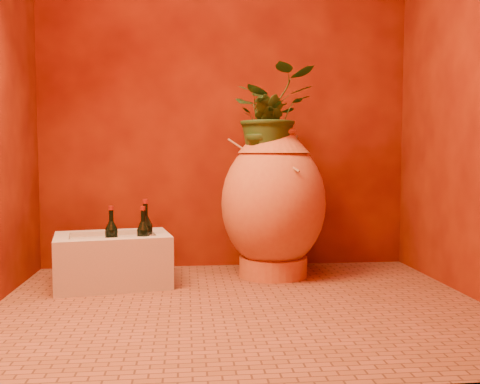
{
  "coord_description": "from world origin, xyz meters",
  "views": [
    {
      "loc": [
        -0.27,
        -2.66,
        0.77
      ],
      "look_at": [
        0.03,
        0.35,
        0.56
      ],
      "focal_mm": 40.0,
      "sensor_mm": 36.0,
      "label": 1
    }
  ],
  "objects": [
    {
      "name": "wine_bottle_b",
      "position": [
        -0.51,
        0.46,
        0.29
      ],
      "size": [
        0.08,
        0.08,
        0.34
      ],
      "color": "black",
      "rests_on": "stone_basin"
    },
    {
      "name": "amphora",
      "position": [
        0.27,
        0.65,
        0.47
      ],
      "size": [
        0.74,
        0.74,
        0.94
      ],
      "rotation": [
        0.0,
        0.0,
        0.14
      ],
      "color": "#BB6B34",
      "rests_on": "floor"
    },
    {
      "name": "plant_side",
      "position": [
        0.2,
        0.58,
        0.92
      ],
      "size": [
        0.28,
        0.26,
        0.42
      ],
      "primitive_type": "imported",
      "rotation": [
        0.0,
        0.0,
        -0.37
      ],
      "color": "#234418",
      "rests_on": "amphora"
    },
    {
      "name": "stone_basin",
      "position": [
        -0.71,
        0.5,
        0.14
      ],
      "size": [
        0.72,
        0.56,
        0.3
      ],
      "rotation": [
        0.0,
        0.0,
        0.19
      ],
      "color": "#BFB39E",
      "rests_on": "floor"
    },
    {
      "name": "wine_bottle_a",
      "position": [
        -0.7,
        0.44,
        0.28
      ],
      "size": [
        0.08,
        0.08,
        0.31
      ],
      "color": "black",
      "rests_on": "stone_basin"
    },
    {
      "name": "plant_main",
      "position": [
        0.25,
        0.65,
        1.02
      ],
      "size": [
        0.62,
        0.57,
        0.57
      ],
      "primitive_type": "imported",
      "rotation": [
        0.0,
        0.0,
        0.29
      ],
      "color": "#234418",
      "rests_on": "amphora"
    },
    {
      "name": "wall_back",
      "position": [
        0.0,
        1.0,
        1.25
      ],
      "size": [
        2.5,
        0.02,
        2.5
      ],
      "primitive_type": "cube",
      "color": "#4E0D04",
      "rests_on": "ground"
    },
    {
      "name": "wine_bottle_c",
      "position": [
        -0.52,
        0.42,
        0.28
      ],
      "size": [
        0.08,
        0.08,
        0.31
      ],
      "color": "black",
      "rests_on": "stone_basin"
    },
    {
      "name": "floor",
      "position": [
        0.0,
        0.0,
        0.0
      ],
      "size": [
        2.5,
        2.5,
        0.0
      ],
      "primitive_type": "plane",
      "color": "brown",
      "rests_on": "ground"
    },
    {
      "name": "wall_tap",
      "position": [
        0.31,
        0.91,
        0.92
      ],
      "size": [
        0.08,
        0.17,
        0.18
      ],
      "color": "olive",
      "rests_on": "wall_back"
    }
  ]
}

